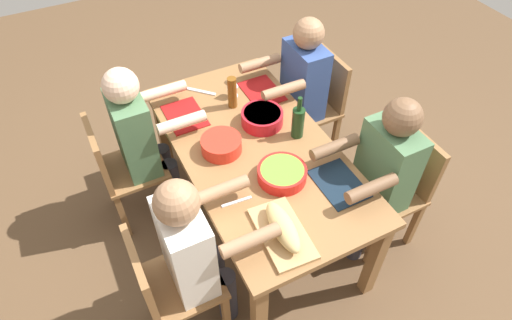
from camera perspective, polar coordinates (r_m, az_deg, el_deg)
The scene contains 23 objects.
ground_plane at distance 3.18m, azimuth -0.00°, elevation -7.83°, with size 8.00×8.00×0.00m, color brown.
dining_table at distance 2.68m, azimuth -0.00°, elevation 0.32°, with size 1.69×0.88×0.74m.
chair_far_left at distance 2.41m, azimuth -11.66°, elevation -15.65°, with size 0.40×0.40×0.85m.
diner_far_left at distance 2.24m, azimuth -8.00°, elevation -11.40°, with size 0.41×0.53×1.20m.
chair_near_left at distance 2.89m, azimuth 17.93°, elevation -3.01°, with size 0.40×0.40×0.85m.
diner_near_left at distance 2.64m, azimuth 15.97°, elevation -1.40°, with size 0.41×0.53×1.20m.
chair_near_right at distance 3.38m, azimuth 8.05°, elevation 7.64°, with size 0.40×0.40×0.85m.
diner_near_right at distance 3.17m, azimuth 5.62°, elevation 9.77°, with size 0.41×0.53×1.20m.
chair_far_right at distance 2.98m, azimuth -17.35°, elevation -0.95°, with size 0.40×0.40×0.85m.
diner_far_right at distance 2.85m, azimuth -14.79°, elevation 3.19°, with size 0.41×0.53×1.20m.
serving_bowl_fruit at distance 2.57m, azimuth -4.57°, elevation 2.09°, with size 0.24×0.24×0.09m.
serving_bowl_pasta at distance 2.74m, azimuth 0.81°, elevation 5.64°, with size 0.26×0.26×0.09m.
serving_bowl_salad at distance 2.42m, azimuth 3.43°, elevation -1.72°, with size 0.28×0.28×0.07m.
cutting_board at distance 2.21m, azimuth 3.47°, elevation -9.54°, with size 0.40×0.22×0.02m, color tan.
bread_loaf at distance 2.17m, azimuth 3.53°, elevation -8.73°, with size 0.32×0.11×0.09m, color tan.
wine_bottle at distance 2.63m, azimuth 5.52°, elevation 4.99°, with size 0.08×0.08×0.29m.
beer_bottle at distance 2.84m, azimuth -3.14°, elevation 8.81°, with size 0.06×0.06×0.22m, color brown.
wine_glass at distance 2.92m, azimuth -3.13°, elevation 10.14°, with size 0.08×0.08×0.17m.
fork_far_left at distance 2.33m, azimuth -2.54°, elevation -5.48°, with size 0.02×0.17×0.01m, color silver.
placemat_near_left at distance 2.46m, azimuth 10.80°, elevation -3.05°, with size 0.32×0.23×0.01m, color #142333.
placemat_near_right at distance 3.02m, azimuth 0.77°, elevation 8.98°, with size 0.32×0.23×0.01m, color maroon.
placemat_far_right at distance 2.86m, azimuth -9.30°, elevation 5.77°, with size 0.32×0.23×0.01m, color maroon.
carving_knife at distance 3.04m, azimuth -7.35°, elevation 8.94°, with size 0.23×0.02×0.01m, color silver.
Camera 1 is at (-1.65, 0.84, 2.58)m, focal length 30.56 mm.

